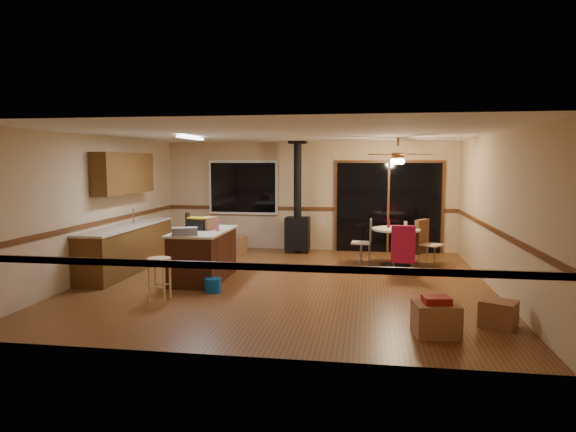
% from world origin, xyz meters
% --- Properties ---
extents(floor, '(7.00, 7.00, 0.00)m').
position_xyz_m(floor, '(0.00, 0.00, 0.00)').
color(floor, brown).
rests_on(floor, ground).
extents(ceiling, '(7.00, 7.00, 0.00)m').
position_xyz_m(ceiling, '(0.00, 0.00, 2.60)').
color(ceiling, silver).
rests_on(ceiling, ground).
extents(wall_back, '(7.00, 0.00, 7.00)m').
position_xyz_m(wall_back, '(0.00, 3.50, 1.30)').
color(wall_back, tan).
rests_on(wall_back, ground).
extents(wall_front, '(7.00, 0.00, 7.00)m').
position_xyz_m(wall_front, '(0.00, -3.50, 1.30)').
color(wall_front, tan).
rests_on(wall_front, ground).
extents(wall_left, '(0.00, 7.00, 7.00)m').
position_xyz_m(wall_left, '(-3.50, 0.00, 1.30)').
color(wall_left, tan).
rests_on(wall_left, ground).
extents(wall_right, '(0.00, 7.00, 7.00)m').
position_xyz_m(wall_right, '(3.50, 0.00, 1.30)').
color(wall_right, tan).
rests_on(wall_right, ground).
extents(chair_rail, '(7.00, 7.00, 0.08)m').
position_xyz_m(chair_rail, '(0.00, 0.00, 1.00)').
color(chair_rail, '#502A14').
rests_on(chair_rail, ground).
extents(window, '(1.72, 0.10, 1.32)m').
position_xyz_m(window, '(-1.60, 3.45, 1.50)').
color(window, black).
rests_on(window, ground).
extents(sliding_door, '(2.52, 0.10, 2.10)m').
position_xyz_m(sliding_door, '(1.90, 3.45, 1.05)').
color(sliding_door, black).
rests_on(sliding_door, ground).
extents(lower_cabinets, '(0.60, 3.00, 0.86)m').
position_xyz_m(lower_cabinets, '(-3.20, 0.50, 0.43)').
color(lower_cabinets, '#583616').
rests_on(lower_cabinets, ground).
extents(countertop, '(0.64, 3.04, 0.04)m').
position_xyz_m(countertop, '(-3.20, 0.50, 0.88)').
color(countertop, beige).
rests_on(countertop, lower_cabinets).
extents(upper_cabinets, '(0.35, 2.00, 0.80)m').
position_xyz_m(upper_cabinets, '(-3.33, 0.70, 1.90)').
color(upper_cabinets, '#583616').
rests_on(upper_cabinets, ground).
extents(kitchen_island, '(0.88, 1.68, 0.90)m').
position_xyz_m(kitchen_island, '(-1.50, 0.00, 0.45)').
color(kitchen_island, '#36170D').
rests_on(kitchen_island, ground).
extents(wood_stove, '(0.55, 0.50, 2.52)m').
position_xyz_m(wood_stove, '(-0.20, 3.05, 0.73)').
color(wood_stove, black).
rests_on(wood_stove, ground).
extents(ceiling_fan, '(0.24, 0.24, 0.55)m').
position_xyz_m(ceiling_fan, '(2.00, 1.75, 2.21)').
color(ceiling_fan, brown).
rests_on(ceiling_fan, ceiling).
extents(fluorescent_strip, '(0.10, 1.20, 0.04)m').
position_xyz_m(fluorescent_strip, '(-1.80, 0.30, 2.56)').
color(fluorescent_strip, white).
rests_on(fluorescent_strip, ceiling).
extents(toolbox_grey, '(0.47, 0.36, 0.13)m').
position_xyz_m(toolbox_grey, '(-1.60, -0.65, 0.97)').
color(toolbox_grey, slate).
rests_on(toolbox_grey, kitchen_island).
extents(toolbox_black, '(0.39, 0.27, 0.20)m').
position_xyz_m(toolbox_black, '(-1.60, 0.04, 1.00)').
color(toolbox_black, black).
rests_on(toolbox_black, kitchen_island).
extents(toolbox_yellow_lid, '(0.38, 0.26, 0.03)m').
position_xyz_m(toolbox_yellow_lid, '(-1.60, 0.04, 1.11)').
color(toolbox_yellow_lid, gold).
rests_on(toolbox_yellow_lid, toolbox_black).
extents(box_on_island, '(0.34, 0.40, 0.22)m').
position_xyz_m(box_on_island, '(-1.45, 0.12, 1.01)').
color(box_on_island, '#8E5E3F').
rests_on(box_on_island, kitchen_island).
extents(bottle_dark, '(0.11, 0.11, 0.31)m').
position_xyz_m(bottle_dark, '(-1.82, 0.10, 1.05)').
color(bottle_dark, black).
rests_on(bottle_dark, kitchen_island).
extents(bottle_pink, '(0.07, 0.07, 0.21)m').
position_xyz_m(bottle_pink, '(-1.22, -0.07, 1.00)').
color(bottle_pink, '#D84C8C').
rests_on(bottle_pink, kitchen_island).
extents(bottle_white, '(0.07, 0.07, 0.16)m').
position_xyz_m(bottle_white, '(-1.43, 0.35, 0.98)').
color(bottle_white, white).
rests_on(bottle_white, kitchen_island).
extents(bar_stool, '(0.37, 0.37, 0.66)m').
position_xyz_m(bar_stool, '(-1.73, -1.44, 0.33)').
color(bar_stool, '#D2B96F').
rests_on(bar_stool, floor).
extents(blue_bucket, '(0.32, 0.32, 0.23)m').
position_xyz_m(blue_bucket, '(-1.06, -0.85, 0.11)').
color(blue_bucket, '#0C51AC').
rests_on(blue_bucket, floor).
extents(dining_table, '(0.97, 0.97, 0.78)m').
position_xyz_m(dining_table, '(2.00, 1.75, 0.53)').
color(dining_table, black).
rests_on(dining_table, ground).
extents(glass_red, '(0.08, 0.08, 0.17)m').
position_xyz_m(glass_red, '(1.85, 1.85, 0.87)').
color(glass_red, '#590C14').
rests_on(glass_red, dining_table).
extents(glass_cream, '(0.07, 0.07, 0.15)m').
position_xyz_m(glass_cream, '(2.18, 1.70, 0.86)').
color(glass_cream, beige).
rests_on(glass_cream, dining_table).
extents(chair_left, '(0.43, 0.42, 0.51)m').
position_xyz_m(chair_left, '(1.40, 1.85, 0.59)').
color(chair_left, tan).
rests_on(chair_left, ground).
extents(chair_near, '(0.46, 0.49, 0.70)m').
position_xyz_m(chair_near, '(2.08, 0.87, 0.60)').
color(chair_near, tan).
rests_on(chair_near, ground).
extents(chair_right, '(0.61, 0.60, 0.70)m').
position_xyz_m(chair_right, '(2.54, 1.90, 0.60)').
color(chair_right, tan).
rests_on(chair_right, ground).
extents(box_under_window, '(0.56, 0.48, 0.39)m').
position_xyz_m(box_under_window, '(-1.67, 2.80, 0.20)').
color(box_under_window, '#8E5E3F').
rests_on(box_under_window, floor).
extents(box_corner_a, '(0.59, 0.52, 0.40)m').
position_xyz_m(box_corner_a, '(2.26, -2.46, 0.20)').
color(box_corner_a, '#8E5E3F').
rests_on(box_corner_a, floor).
extents(box_corner_b, '(0.55, 0.52, 0.34)m').
position_xyz_m(box_corner_b, '(3.10, -2.01, 0.17)').
color(box_corner_b, '#8E5E3F').
rests_on(box_corner_b, floor).
extents(box_small_red, '(0.36, 0.31, 0.09)m').
position_xyz_m(box_small_red, '(2.26, -2.46, 0.44)').
color(box_small_red, maroon).
rests_on(box_small_red, box_corner_a).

